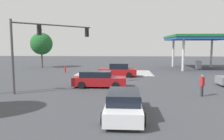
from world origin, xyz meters
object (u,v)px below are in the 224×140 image
object	(u,v)px
tree_corner_c	(41,44)
car_3	(118,70)
car_1	(99,79)
fire_hydrant	(65,69)
car_2	(124,104)
pedestrian	(202,84)
traffic_signal_mast	(42,40)

from	to	relation	value
tree_corner_c	car_3	bearing A→B (deg)	142.42
car_1	fire_hydrant	distance (m)	12.52
car_1	car_2	bearing A→B (deg)	-74.13
car_1	tree_corner_c	size ratio (longest dim) A/B	0.80
pedestrian	tree_corner_c	world-z (taller)	tree_corner_c
car_3	pedestrian	distance (m)	12.21
car_2	pedestrian	size ratio (longest dim) A/B	3.04
traffic_signal_mast	pedestrian	size ratio (longest dim) A/B	3.56
car_2	car_3	bearing A→B (deg)	3.41
car_1	car_2	size ratio (longest dim) A/B	0.98
car_3	fire_hydrant	size ratio (longest dim) A/B	5.46
traffic_signal_mast	car_1	size ratio (longest dim) A/B	1.20
car_2	fire_hydrant	bearing A→B (deg)	24.27
traffic_signal_mast	fire_hydrant	distance (m)	13.17
car_1	tree_corner_c	world-z (taller)	tree_corner_c
traffic_signal_mast	car_3	size ratio (longest dim) A/B	1.22
car_1	car_3	bearing A→B (deg)	77.83
car_2	car_1	bearing A→B (deg)	16.36
tree_corner_c	fire_hydrant	bearing A→B (deg)	131.76
pedestrian	tree_corner_c	bearing A→B (deg)	-0.68
car_3	fire_hydrant	bearing A→B (deg)	-24.15
tree_corner_c	pedestrian	bearing A→B (deg)	133.96
traffic_signal_mast	car_1	xyz separation A→B (m)	(-4.52, -1.58, -3.49)
car_3	fire_hydrant	xyz separation A→B (m)	(7.62, -3.82, -0.32)
car_1	car_2	distance (m)	8.46
fire_hydrant	car_1	bearing A→B (deg)	119.00
car_2	fire_hydrant	world-z (taller)	car_2
car_3	car_2	bearing A→B (deg)	95.29
car_1	pedestrian	size ratio (longest dim) A/B	2.98
pedestrian	car_2	bearing A→B (deg)	86.03
pedestrian	fire_hydrant	bearing A→B (deg)	0.29
car_3	pedestrian	xyz separation A→B (m)	(-6.50, 10.33, 0.15)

